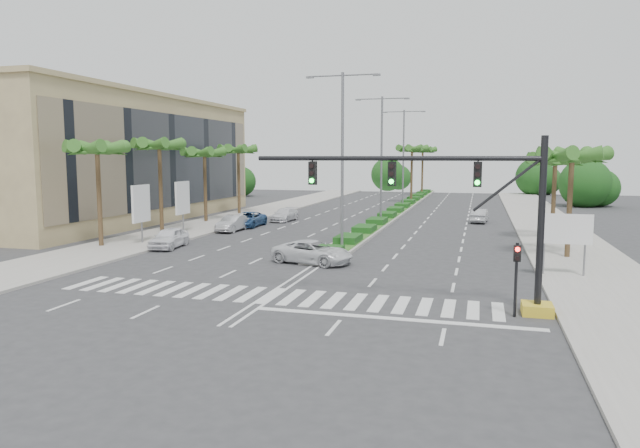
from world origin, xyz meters
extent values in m
plane|color=#333335|center=(0.00, 0.00, 0.00)|extent=(160.00, 160.00, 0.00)
cube|color=gray|center=(15.20, 20.00, 0.07)|extent=(6.00, 120.00, 0.15)
cube|color=gray|center=(-15.20, 20.00, 0.07)|extent=(6.00, 120.00, 0.15)
cube|color=gray|center=(0.00, 45.00, 0.10)|extent=(2.20, 75.00, 0.20)
cube|color=#386021|center=(0.00, 45.00, 0.22)|extent=(1.80, 75.00, 0.04)
cube|color=tan|center=(-26.00, 26.00, 6.00)|extent=(12.00, 36.00, 12.00)
cube|color=gold|center=(11.50, 0.00, 0.23)|extent=(1.20, 1.20, 0.45)
cylinder|color=black|center=(11.50, 0.00, 3.70)|extent=(0.28, 0.28, 7.00)
cylinder|color=black|center=(5.50, 0.00, 6.30)|extent=(12.00, 0.20, 0.20)
cylinder|color=black|center=(10.10, 0.00, 5.20)|extent=(2.53, 0.12, 2.15)
cube|color=black|center=(9.00, 0.00, 5.65)|extent=(0.32, 0.24, 1.00)
cylinder|color=#19E533|center=(9.00, -0.14, 5.33)|extent=(0.20, 0.06, 0.20)
cube|color=black|center=(5.50, 0.00, 5.65)|extent=(0.32, 0.24, 1.00)
cylinder|color=#19E533|center=(5.50, -0.14, 5.33)|extent=(0.20, 0.06, 0.20)
cube|color=black|center=(2.00, 0.00, 5.65)|extent=(0.32, 0.24, 1.00)
cylinder|color=#19E533|center=(2.00, -0.14, 5.33)|extent=(0.20, 0.06, 0.20)
cylinder|color=black|center=(10.60, -0.60, 1.50)|extent=(0.12, 0.12, 3.00)
cube|color=black|center=(10.60, -0.75, 2.60)|extent=(0.28, 0.22, 0.65)
cylinder|color=red|center=(10.60, -0.88, 2.78)|extent=(0.18, 0.05, 0.18)
cylinder|color=slate|center=(12.50, 8.00, 1.40)|extent=(0.10, 0.10, 2.80)
cylinder|color=slate|center=(14.50, 8.00, 1.40)|extent=(0.10, 0.10, 2.80)
cube|color=#0C6638|center=(13.50, 8.00, 2.60)|extent=(2.60, 0.08, 1.50)
cube|color=white|center=(13.50, 7.95, 2.60)|extent=(2.70, 0.02, 1.60)
cylinder|color=slate|center=(-14.50, 12.00, 1.40)|extent=(0.12, 0.12, 2.80)
cube|color=white|center=(-14.50, 12.00, 3.00)|extent=(0.18, 2.10, 2.70)
cube|color=#D8594C|center=(-14.50, 12.00, 3.00)|extent=(0.12, 2.00, 2.60)
cylinder|color=slate|center=(-14.50, 18.00, 1.40)|extent=(0.12, 0.12, 2.80)
cube|color=white|center=(-14.50, 18.00, 3.00)|extent=(0.18, 2.10, 2.70)
cube|color=#D8594C|center=(-14.50, 18.00, 3.00)|extent=(0.12, 2.00, 2.60)
cylinder|color=brown|center=(-16.50, 10.00, 3.50)|extent=(0.32, 0.32, 7.00)
sphere|color=brown|center=(-16.50, 10.00, 6.90)|extent=(0.70, 0.70, 0.70)
cone|color=#2C6620|center=(-15.40, 10.00, 6.80)|extent=(0.90, 3.62, 1.50)
cone|color=#2C6620|center=(-15.81, 10.86, 6.80)|extent=(3.39, 2.96, 1.50)
cone|color=#2C6620|center=(-16.74, 11.07, 6.80)|extent=(3.73, 1.68, 1.50)
cone|color=#2C6620|center=(-17.49, 10.48, 6.80)|extent=(2.38, 3.65, 1.50)
cone|color=#2C6620|center=(-17.49, 9.52, 6.80)|extent=(2.38, 3.65, 1.50)
cone|color=#2C6620|center=(-16.74, 8.93, 6.80)|extent=(3.73, 1.68, 1.50)
cone|color=#2C6620|center=(-15.81, 9.14, 6.80)|extent=(3.39, 2.96, 1.50)
cylinder|color=brown|center=(-16.50, 18.00, 3.70)|extent=(0.32, 0.32, 7.40)
sphere|color=brown|center=(-16.50, 18.00, 7.30)|extent=(0.70, 0.70, 0.70)
cone|color=#2C6620|center=(-15.40, 18.00, 7.20)|extent=(0.90, 3.62, 1.50)
cone|color=#2C6620|center=(-15.81, 18.86, 7.20)|extent=(3.39, 2.96, 1.50)
cone|color=#2C6620|center=(-16.74, 19.07, 7.20)|extent=(3.73, 1.68, 1.50)
cone|color=#2C6620|center=(-17.49, 18.48, 7.20)|extent=(2.38, 3.65, 1.50)
cone|color=#2C6620|center=(-17.49, 17.52, 7.20)|extent=(2.38, 3.65, 1.50)
cone|color=#2C6620|center=(-16.74, 16.93, 7.20)|extent=(3.73, 1.68, 1.50)
cone|color=#2C6620|center=(-15.81, 17.14, 7.20)|extent=(3.39, 2.96, 1.50)
cylinder|color=brown|center=(-16.50, 26.00, 3.40)|extent=(0.32, 0.32, 6.80)
sphere|color=brown|center=(-16.50, 26.00, 6.70)|extent=(0.70, 0.70, 0.70)
cone|color=#2C6620|center=(-15.40, 26.00, 6.60)|extent=(0.90, 3.62, 1.50)
cone|color=#2C6620|center=(-15.81, 26.86, 6.60)|extent=(3.39, 2.96, 1.50)
cone|color=#2C6620|center=(-16.74, 27.07, 6.60)|extent=(3.73, 1.68, 1.50)
cone|color=#2C6620|center=(-17.49, 26.48, 6.60)|extent=(2.38, 3.65, 1.50)
cone|color=#2C6620|center=(-17.49, 25.52, 6.60)|extent=(2.38, 3.65, 1.50)
cone|color=#2C6620|center=(-16.74, 24.93, 6.60)|extent=(3.73, 1.68, 1.50)
cone|color=#2C6620|center=(-15.81, 25.14, 6.60)|extent=(3.39, 2.96, 1.50)
cylinder|color=brown|center=(-16.50, 34.00, 3.60)|extent=(0.32, 0.32, 7.20)
sphere|color=brown|center=(-16.50, 34.00, 7.10)|extent=(0.70, 0.70, 0.70)
cone|color=#2C6620|center=(-15.40, 34.00, 7.00)|extent=(0.90, 3.62, 1.50)
cone|color=#2C6620|center=(-15.81, 34.86, 7.00)|extent=(3.39, 2.96, 1.50)
cone|color=#2C6620|center=(-16.74, 35.07, 7.00)|extent=(3.73, 1.68, 1.50)
cone|color=#2C6620|center=(-17.49, 34.48, 7.00)|extent=(2.38, 3.65, 1.50)
cone|color=#2C6620|center=(-17.49, 33.52, 7.00)|extent=(2.38, 3.65, 1.50)
cone|color=#2C6620|center=(-16.74, 32.93, 7.00)|extent=(3.73, 1.68, 1.50)
cone|color=#2C6620|center=(-15.81, 33.14, 7.00)|extent=(3.39, 2.96, 1.50)
cylinder|color=brown|center=(14.50, 14.00, 3.25)|extent=(0.32, 0.32, 6.50)
sphere|color=brown|center=(14.50, 14.00, 6.40)|extent=(0.70, 0.70, 0.70)
cone|color=#2C6620|center=(15.60, 14.00, 6.30)|extent=(0.90, 3.62, 1.50)
cone|color=#2C6620|center=(15.19, 14.86, 6.30)|extent=(3.39, 2.96, 1.50)
cone|color=#2C6620|center=(14.26, 15.07, 6.30)|extent=(3.73, 1.68, 1.50)
cone|color=#2C6620|center=(13.51, 14.48, 6.30)|extent=(2.38, 3.65, 1.50)
cone|color=#2C6620|center=(13.51, 13.52, 6.30)|extent=(2.38, 3.65, 1.50)
cone|color=#2C6620|center=(14.26, 12.93, 6.30)|extent=(3.73, 1.68, 1.50)
cone|color=#2C6620|center=(15.19, 13.14, 6.30)|extent=(3.39, 2.96, 1.50)
cylinder|color=brown|center=(14.50, 22.00, 3.10)|extent=(0.32, 0.32, 6.20)
sphere|color=brown|center=(14.50, 22.00, 6.10)|extent=(0.70, 0.70, 0.70)
cone|color=#2C6620|center=(15.60, 22.00, 6.00)|extent=(0.90, 3.62, 1.50)
cone|color=#2C6620|center=(15.19, 22.86, 6.00)|extent=(3.39, 2.96, 1.50)
cone|color=#2C6620|center=(14.26, 23.07, 6.00)|extent=(3.73, 1.68, 1.50)
cone|color=#2C6620|center=(13.51, 22.48, 6.00)|extent=(2.38, 3.65, 1.50)
cone|color=#2C6620|center=(13.51, 21.52, 6.00)|extent=(2.38, 3.65, 1.50)
cone|color=#2C6620|center=(14.26, 20.93, 6.00)|extent=(3.73, 1.68, 1.50)
cone|color=#2C6620|center=(15.19, 21.14, 6.00)|extent=(3.39, 2.96, 1.50)
cylinder|color=brown|center=(0.00, 55.00, 3.75)|extent=(0.32, 0.32, 7.50)
sphere|color=brown|center=(0.00, 55.00, 7.40)|extent=(0.70, 0.70, 0.70)
cone|color=#2C6620|center=(1.10, 55.00, 7.30)|extent=(0.90, 3.62, 1.50)
cone|color=#2C6620|center=(0.69, 55.86, 7.30)|extent=(3.39, 2.96, 1.50)
cone|color=#2C6620|center=(-0.24, 56.07, 7.30)|extent=(3.73, 1.68, 1.50)
cone|color=#2C6620|center=(-0.99, 55.48, 7.30)|extent=(2.38, 3.65, 1.50)
cone|color=#2C6620|center=(-0.99, 54.52, 7.30)|extent=(2.38, 3.65, 1.50)
cone|color=#2C6620|center=(-0.24, 53.93, 7.30)|extent=(3.73, 1.68, 1.50)
cone|color=#2C6620|center=(0.69, 54.14, 7.30)|extent=(3.39, 2.96, 1.50)
cylinder|color=brown|center=(0.00, 70.00, 3.75)|extent=(0.32, 0.32, 7.50)
sphere|color=brown|center=(0.00, 70.00, 7.40)|extent=(0.70, 0.70, 0.70)
cone|color=#2C6620|center=(1.10, 70.00, 7.30)|extent=(0.90, 3.62, 1.50)
cone|color=#2C6620|center=(0.69, 70.86, 7.30)|extent=(3.39, 2.96, 1.50)
cone|color=#2C6620|center=(-0.24, 71.07, 7.30)|extent=(3.73, 1.68, 1.50)
cone|color=#2C6620|center=(-0.99, 70.48, 7.30)|extent=(2.38, 3.65, 1.50)
cone|color=#2C6620|center=(-0.99, 69.52, 7.30)|extent=(2.38, 3.65, 1.50)
cone|color=#2C6620|center=(-0.24, 68.93, 7.30)|extent=(3.73, 1.68, 1.50)
cone|color=#2C6620|center=(0.69, 69.14, 7.30)|extent=(3.39, 2.96, 1.50)
cylinder|color=slate|center=(0.00, 14.00, 6.00)|extent=(0.20, 0.20, 12.00)
cylinder|color=slate|center=(-1.20, 14.00, 11.80)|extent=(2.40, 0.10, 0.10)
cylinder|color=slate|center=(1.20, 14.00, 11.80)|extent=(2.40, 0.10, 0.10)
cube|color=slate|center=(-2.30, 14.00, 11.75)|extent=(0.50, 0.25, 0.12)
cube|color=slate|center=(2.30, 14.00, 11.75)|extent=(0.50, 0.25, 0.12)
cylinder|color=slate|center=(0.00, 30.00, 6.00)|extent=(0.20, 0.20, 12.00)
cylinder|color=slate|center=(-1.20, 30.00, 11.80)|extent=(2.40, 0.10, 0.10)
cylinder|color=slate|center=(1.20, 30.00, 11.80)|extent=(2.40, 0.10, 0.10)
cube|color=slate|center=(-2.30, 30.00, 11.75)|extent=(0.50, 0.25, 0.12)
cube|color=slate|center=(2.30, 30.00, 11.75)|extent=(0.50, 0.25, 0.12)
cylinder|color=slate|center=(0.00, 46.00, 6.00)|extent=(0.20, 0.20, 12.00)
cylinder|color=slate|center=(-1.20, 46.00, 11.80)|extent=(2.40, 0.10, 0.10)
cylinder|color=slate|center=(1.20, 46.00, 11.80)|extent=(2.40, 0.10, 0.10)
cube|color=slate|center=(-2.30, 46.00, 11.75)|extent=(0.50, 0.25, 0.12)
cube|color=slate|center=(2.30, 46.00, 11.75)|extent=(0.50, 0.25, 0.12)
imported|color=white|center=(-11.80, 11.16, 0.71)|extent=(2.19, 4.36, 1.43)
imported|color=silver|center=(-11.28, 20.67, 0.68)|extent=(1.51, 4.14, 1.35)
imported|color=#2A4E82|center=(-11.24, 23.99, 0.67)|extent=(2.31, 4.88, 1.35)
imported|color=silver|center=(-9.56, 29.33, 0.63)|extent=(2.04, 4.47, 1.27)
imported|color=silver|center=(-0.44, 8.29, 0.69)|extent=(5.34, 3.42, 1.37)
imported|color=#B7B8BC|center=(9.17, 33.23, 0.67)|extent=(1.80, 4.17, 1.34)
camera|label=1|loc=(9.10, -24.07, 6.37)|focal=32.00mm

